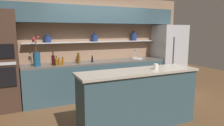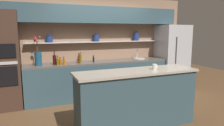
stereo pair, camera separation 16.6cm
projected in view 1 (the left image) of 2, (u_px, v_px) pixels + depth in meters
The scene contains 16 objects.
ground_plane at pixel (122, 113), 4.16m from camera, with size 12.00×12.00×0.00m, color brown.
back_wall_unit at pixel (96, 36), 5.28m from camera, with size 5.20×0.44×2.60m.
back_counter_unit at pixel (98, 79), 5.17m from camera, with size 3.63×0.62×0.92m.
island_counter at pixel (138, 98), 3.52m from camera, with size 2.18×0.61×1.02m.
refrigerator at pixel (169, 57), 5.98m from camera, with size 0.83×0.73×1.86m.
oven_tower at pixel (0, 62), 4.18m from camera, with size 0.70×0.64×2.12m.
flower_vase at pixel (37, 58), 4.40m from camera, with size 0.15×0.16×0.66m.
sink_fixture at pixel (137, 58), 5.58m from camera, with size 0.33×0.33×0.25m.
bottle_spirit_0 at pixel (78, 59), 4.78m from camera, with size 0.06×0.06×0.24m.
bottle_sauce_1 at pixel (59, 62), 4.57m from camera, with size 0.06×0.06×0.17m.
bottle_sauce_2 at pixel (92, 59), 4.98m from camera, with size 0.05×0.05×0.16m.
bottle_sauce_3 at pixel (63, 62), 4.57m from camera, with size 0.05×0.05×0.18m.
bottle_wine_4 at pixel (53, 60), 4.54m from camera, with size 0.08×0.08×0.31m.
bottle_oil_5 at pixel (79, 58), 5.04m from camera, with size 0.06×0.06×0.23m.
bottle_oil_6 at pixel (57, 62), 4.50m from camera, with size 0.06×0.06×0.22m.
coffee_mug at pixel (156, 66), 3.54m from camera, with size 0.10×0.08×0.10m.
Camera 1 is at (-1.82, -3.50, 1.70)m, focal length 32.00 mm.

